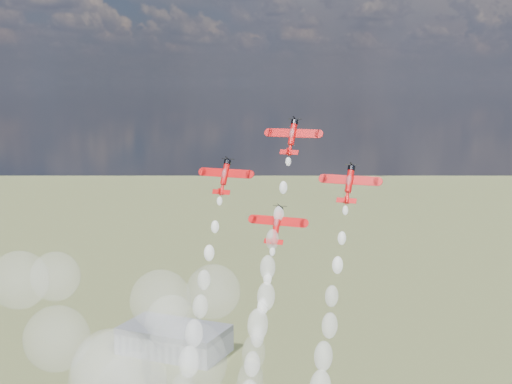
{
  "coord_description": "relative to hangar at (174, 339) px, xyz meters",
  "views": [
    {
      "loc": [
        47.52,
        -105.12,
        128.68
      ],
      "look_at": [
        -7.31,
        20.41,
        107.7
      ],
      "focal_mm": 50.0,
      "sensor_mm": 36.0,
      "label": 1
    }
  ],
  "objects": [
    {
      "name": "hangar",
      "position": [
        0.0,
        0.0,
        0.0
      ],
      "size": [
        50.0,
        28.0,
        13.0
      ],
      "color": "gray",
      "rests_on": "ground"
    },
    {
      "name": "plane_lead",
      "position": [
        118.69,
        -155.78,
        112.03
      ],
      "size": [
        10.46,
        5.21,
        6.95
      ],
      "rotation": [
        1.12,
        0.0,
        0.0
      ],
      "color": "red",
      "rests_on": "ground"
    },
    {
      "name": "plane_left",
      "position": [
        105.96,
        -159.68,
        104.02
      ],
      "size": [
        10.46,
        5.21,
        6.95
      ],
      "rotation": [
        1.12,
        0.0,
        0.0
      ],
      "color": "red",
      "rests_on": "ground"
    },
    {
      "name": "plane_right",
      "position": [
        131.42,
        -159.68,
        104.02
      ],
      "size": [
        10.46,
        5.21,
        6.95
      ],
      "rotation": [
        1.12,
        0.0,
        0.0
      ],
      "color": "red",
      "rests_on": "ground"
    },
    {
      "name": "plane_slot",
      "position": [
        118.69,
        -163.58,
        96.01
      ],
      "size": [
        10.46,
        5.21,
        6.95
      ],
      "rotation": [
        1.12,
        0.0,
        0.0
      ],
      "color": "red",
      "rests_on": "ground"
    },
    {
      "name": "smoke_trail_lead",
      "position": [
        118.41,
        -175.96,
        70.52
      ],
      "size": [
        5.69,
        25.47,
        49.66
      ],
      "color": "white",
      "rests_on": "plane_lead"
    },
    {
      "name": "drifted_smoke_cloud",
      "position": [
        77.88,
        -153.76,
        60.7
      ],
      "size": [
        52.25,
        37.61,
        45.24
      ],
      "color": "white",
      "rests_on": "ground"
    }
  ]
}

